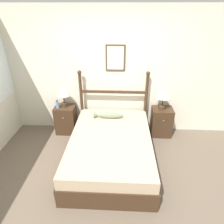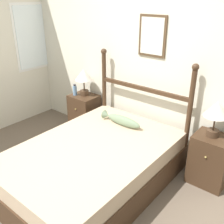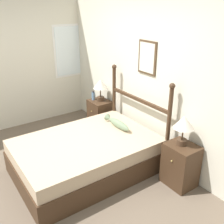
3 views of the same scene
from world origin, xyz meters
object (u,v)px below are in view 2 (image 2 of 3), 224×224
object	(u,v)px
bed	(93,166)
table_lamp_left	(84,77)
nightstand_right	(210,160)
fish_pillow	(121,120)
nightstand_left	(84,113)
table_lamp_right	(216,112)
bottle	(75,90)

from	to	relation	value
bed	table_lamp_left	distance (m)	1.54
table_lamp_left	bed	bearing A→B (deg)	-41.87
nightstand_right	fish_pillow	xyz separation A→B (m)	(-1.11, -0.27, 0.28)
nightstand_left	table_lamp_left	bearing A→B (deg)	95.36
fish_pillow	table_lamp_right	bearing A→B (deg)	14.25
table_lamp_right	bottle	bearing A→B (deg)	-178.03
nightstand_left	bottle	distance (m)	0.42
bed	table_lamp_right	size ratio (longest dim) A/B	4.88
bed	table_lamp_left	bearing A→B (deg)	138.13
nightstand_right	table_lamp_left	size ratio (longest dim) A/B	1.48
nightstand_right	table_lamp_left	distance (m)	2.15
bed	bottle	xyz separation A→B (m)	(-1.15, 0.83, 0.44)
bed	bottle	bearing A→B (deg)	144.05
nightstand_left	nightstand_right	size ratio (longest dim) A/B	1.00
table_lamp_right	fish_pillow	distance (m)	1.17
fish_pillow	nightstand_left	bearing A→B (deg)	164.04
bed	nightstand_left	xyz separation A→B (m)	(-1.03, 0.90, 0.05)
bed	table_lamp_right	bearing A→B (deg)	42.14
bed	bottle	distance (m)	1.49
nightstand_right	table_lamp_left	world-z (taller)	table_lamp_left
table_lamp_right	fish_pillow	world-z (taller)	table_lamp_right
table_lamp_left	table_lamp_right	size ratio (longest dim) A/B	1.00
table_lamp_left	fish_pillow	size ratio (longest dim) A/B	0.72
bed	nightstand_left	size ratio (longest dim) A/B	3.30
nightstand_left	table_lamp_right	size ratio (longest dim) A/B	1.48
table_lamp_left	table_lamp_right	world-z (taller)	same
nightstand_left	table_lamp_right	xyz separation A→B (m)	(2.03, 0.00, 0.61)
table_lamp_left	bottle	bearing A→B (deg)	-141.44
nightstand_right	table_lamp_right	bearing A→B (deg)	172.11
bottle	nightstand_right	bearing A→B (deg)	1.84
nightstand_right	table_lamp_left	xyz separation A→B (m)	(-2.06, 0.02, 0.61)
nightstand_left	table_lamp_left	world-z (taller)	table_lamp_left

